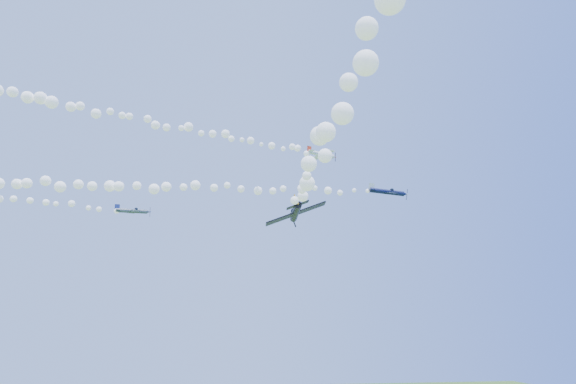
{
  "coord_description": "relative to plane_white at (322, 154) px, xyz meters",
  "views": [
    {
      "loc": [
        -6.84,
        -84.55,
        21.54
      ],
      "look_at": [
        5.44,
        -6.1,
        44.62
      ],
      "focal_mm": 30.0,
      "sensor_mm": 36.0,
      "label": 1
    }
  ],
  "objects": [
    {
      "name": "plane_white",
      "position": [
        0.0,
        0.0,
        0.0
      ],
      "size": [
        6.66,
        7.06,
        2.08
      ],
      "rotation": [
        0.06,
        0.01,
        0.34
      ],
      "color": "white"
    },
    {
      "name": "smoke_trail_white",
      "position": [
        -34.72,
        -12.29,
        -0.3
      ],
      "size": [
        65.79,
        24.87,
        2.87
      ],
      "primitive_type": null,
      "color": "white"
    },
    {
      "name": "plane_navy",
      "position": [
        12.02,
        -2.82,
        -7.95
      ],
      "size": [
        7.74,
        7.9,
        2.97
      ],
      "rotation": [
        0.25,
        0.09,
        -0.06
      ],
      "color": "#0D1239"
    },
    {
      "name": "smoke_trail_navy",
      "position": [
        -32.71,
        -0.3,
        -8.13
      ],
      "size": [
        84.86,
        7.46,
        3.01
      ],
      "primitive_type": null,
      "color": "white"
    },
    {
      "name": "plane_grey",
      "position": [
        -36.06,
        9.4,
        -10.48
      ],
      "size": [
        6.95,
        7.31,
        1.86
      ],
      "rotation": [
        0.14,
        -0.05,
        0.28
      ],
      "color": "#3E485A"
    },
    {
      "name": "plane_black",
      "position": [
        -11.57,
        -36.48,
        -20.96
      ],
      "size": [
        6.53,
        6.59,
        2.65
      ],
      "rotation": [
        -0.37,
        0.03,
        1.49
      ],
      "color": "black"
    }
  ]
}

